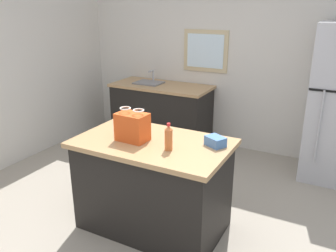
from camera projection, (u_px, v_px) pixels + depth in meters
name	position (u px, v px, depth m)	size (l,w,h in m)	color
ground	(153.00, 237.00, 3.27)	(6.05, 6.05, 0.00)	#9E9384
back_wall	(241.00, 59.00, 4.94)	(5.02, 0.13, 2.64)	silver
kitchen_island	(153.00, 185.00, 3.30)	(1.39, 0.85, 0.89)	black
sink_counter	(161.00, 113.00, 5.36)	(1.49, 0.68, 1.10)	black
shopping_bag	(132.00, 127.00, 3.13)	(0.29, 0.20, 0.30)	#DB511E
small_box	(215.00, 141.00, 3.03)	(0.17, 0.12, 0.09)	#4775B7
bottle	(169.00, 138.00, 2.92)	(0.07, 0.07, 0.24)	#C66633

